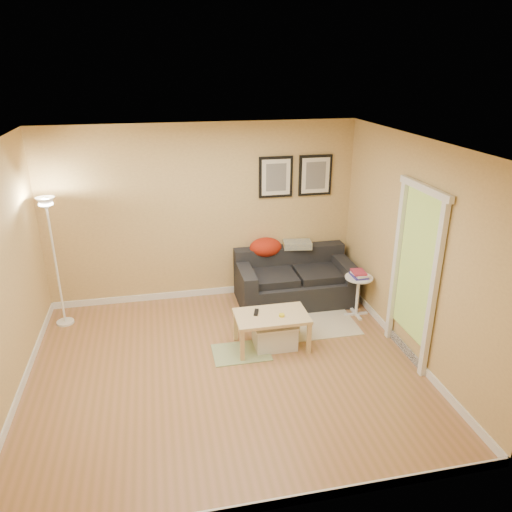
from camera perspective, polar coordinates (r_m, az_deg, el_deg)
The scene contains 24 objects.
floor at distance 5.89m, azimuth -3.62°, elevation -13.01°, with size 4.50×4.50×0.00m, color #A56E47.
ceiling at distance 4.90m, azimuth -4.36°, elevation 12.83°, with size 4.50×4.50×0.00m, color white.
wall_back at distance 7.13m, azimuth -6.27°, elevation 4.89°, with size 4.50×4.50×0.00m, color tan.
wall_front at distance 3.53m, azimuth 0.83°, elevation -13.86°, with size 4.50×4.50×0.00m, color tan.
wall_right at distance 5.97m, azimuth 17.95°, elevation 0.51°, with size 4.00×4.00×0.00m, color tan.
baseboard_back at distance 7.58m, azimuth -5.87°, elevation -4.21°, with size 4.50×0.02×0.10m, color white.
baseboard_front at distance 4.39m, azimuth 0.70°, elevation -27.18°, with size 4.50×0.02×0.10m, color white.
baseboard_left at distance 6.04m, azimuth -25.82°, elevation -13.90°, with size 0.02×4.00×0.10m, color white.
baseboard_right at distance 6.50m, azimuth 16.59°, elevation -9.81°, with size 0.02×4.00×0.10m, color white.
sofa at distance 7.25m, azimuth 4.59°, elevation -2.55°, with size 1.70×0.90×0.75m, color black, non-canonical shape.
red_throw at distance 7.30m, azimuth 1.14°, elevation 1.04°, with size 0.48×0.36×0.28m, color #B93211, non-canonical shape.
plaid_throw at distance 7.41m, azimuth 4.85°, elevation 1.35°, with size 0.42×0.26×0.10m, color #C7BE74, non-canonical shape.
framed_print_left at distance 7.16m, azimuth 2.32°, elevation 9.21°, with size 0.50×0.04×0.60m, color black, non-canonical shape.
framed_print_right at distance 7.33m, azimuth 6.94°, elevation 9.36°, with size 0.50×0.04×0.60m, color black, non-canonical shape.
area_rug at distance 6.80m, azimuth 6.27°, elevation -7.86°, with size 1.25×0.85×0.01m, color beige.
green_runner at distance 6.15m, azimuth -1.74°, elevation -11.21°, with size 0.70×0.50×0.01m, color #668C4C.
coffee_table at distance 6.17m, azimuth 1.81°, elevation -8.73°, with size 0.90×0.55×0.45m, color #E3C48A, non-canonical shape.
remote_control at distance 6.09m, azimuth 0.03°, elevation -6.60°, with size 0.05×0.16×0.02m, color black.
tape_roll at distance 6.02m, azimuth 3.03°, elevation -6.94°, with size 0.07×0.07×0.03m, color yellow.
storage_bin at distance 6.21m, azimuth 2.19°, elevation -9.17°, with size 0.54×0.39×0.33m, color white, non-canonical shape.
side_table at distance 7.01m, azimuth 11.77°, elevation -4.61°, with size 0.39×0.39×0.59m, color white, non-canonical shape.
book_stack at distance 6.88m, azimuth 11.98°, elevation -2.04°, with size 0.19×0.26×0.08m, color navy, non-canonical shape.
floor_lamp at distance 6.93m, azimuth -22.33°, elevation -1.14°, with size 0.23×0.23×1.79m, color white, non-canonical shape.
doorway at distance 5.92m, azimuth 17.92°, elevation -2.52°, with size 0.12×1.01×2.13m, color white, non-canonical shape.
Camera 1 is at (-0.64, -4.80, 3.36)m, focal length 34.20 mm.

